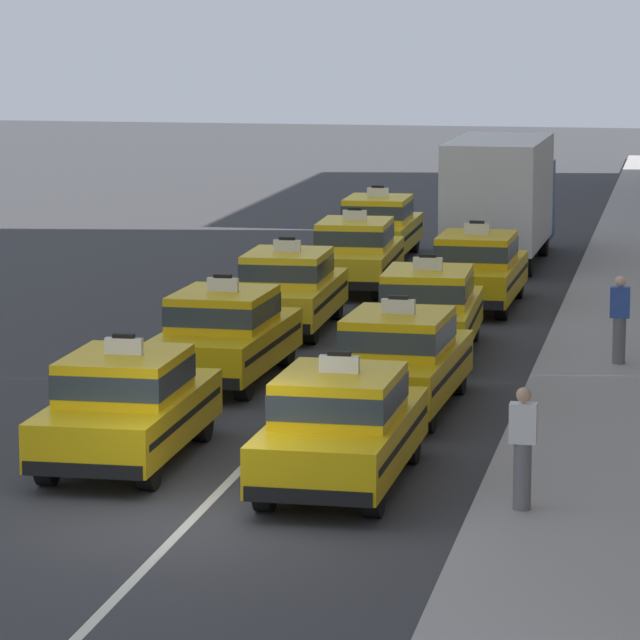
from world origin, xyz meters
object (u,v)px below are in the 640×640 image
object	(u,v)px
taxi_left_nearest	(127,405)
box_truck_right_fifth	(502,195)
taxi_left_fifth	(378,226)
taxi_right_second	(399,359)
pedestrian_mid_block	(620,319)
taxi_left_fourth	(355,253)
taxi_left_second	(225,334)
taxi_right_third	(428,309)
taxi_right_fourth	(477,269)
taxi_left_third	(288,288)
pedestrian_near_crosswalk	(523,448)
taxi_right_nearest	(341,426)

from	to	relation	value
taxi_left_nearest	box_truck_right_fifth	distance (m)	23.26
taxi_left_fifth	taxi_right_second	bearing A→B (deg)	-79.67
taxi_left_nearest	pedestrian_mid_block	bearing A→B (deg)	51.42
taxi_left_nearest	taxi_left_fourth	xyz separation A→B (m)	(0.33, 17.60, 0.00)
taxi_left_second	pedestrian_mid_block	distance (m)	7.28
taxi_right_third	taxi_right_fourth	bearing A→B (deg)	87.06
taxi_left_second	taxi_left_third	distance (m)	5.54
taxi_right_third	pedestrian_mid_block	xyz separation A→B (m)	(3.70, -1.07, 0.10)
box_truck_right_fifth	pedestrian_near_crosswalk	distance (m)	25.26
taxi_left_second	taxi_left_fifth	xyz separation A→B (m)	(0.04, 16.80, 0.00)
taxi_right_third	taxi_left_fourth	bearing A→B (deg)	109.52
pedestrian_mid_block	taxi_right_second	bearing A→B (deg)	-129.62
taxi_left_second	taxi_right_second	world-z (taller)	same
box_truck_right_fifth	taxi_right_second	bearing A→B (deg)	-89.52
taxi_left_fourth	taxi_right_third	size ratio (longest dim) A/B	1.00
taxi_left_second	taxi_right_third	distance (m)	4.67
taxi_left_fifth	pedestrian_near_crosswalk	bearing A→B (deg)	-76.52
taxi_right_nearest	taxi_right_third	size ratio (longest dim) A/B	0.99
taxi_left_second	taxi_left_fifth	world-z (taller)	same
taxi_left_third	taxi_right_fourth	distance (m)	5.08
taxi_right_second	taxi_right_fourth	distance (m)	11.06
taxi_left_second	pedestrian_near_crosswalk	world-z (taller)	taxi_left_second
taxi_left_nearest	taxi_right_second	xyz separation A→B (m)	(3.39, 4.41, 0.00)
pedestrian_near_crosswalk	taxi_right_nearest	bearing A→B (deg)	154.23
taxi_right_second	pedestrian_near_crosswalk	size ratio (longest dim) A/B	2.82
taxi_right_third	pedestrian_near_crosswalk	distance (m)	12.08
taxi_left_nearest	taxi_left_second	distance (m)	6.25
taxi_left_second	taxi_right_fourth	bearing A→B (deg)	69.23
taxi_left_nearest	taxi_left_second	bearing A→B (deg)	90.41
box_truck_right_fifth	taxi_right_fourth	bearing A→B (deg)	-88.37
taxi_right_nearest	taxi_right_fourth	world-z (taller)	same
box_truck_right_fifth	pedestrian_near_crosswalk	world-z (taller)	box_truck_right_fifth
pedestrian_mid_block	taxi_left_third	bearing A→B (deg)	155.17
taxi_right_nearest	pedestrian_near_crosswalk	xyz separation A→B (m)	(2.67, -1.29, 0.10)
taxi_left_second	taxi_right_second	bearing A→B (deg)	-28.19
taxi_left_nearest	taxi_right_nearest	distance (m)	3.45
taxi_left_second	taxi_right_fourth	xyz separation A→B (m)	(3.49, 9.22, 0.00)
taxi_left_third	pedestrian_mid_block	bearing A→B (deg)	-24.83
pedestrian_near_crosswalk	box_truck_right_fifth	bearing A→B (deg)	96.33
pedestrian_near_crosswalk	taxi_right_fourth	bearing A→B (deg)	98.33
box_truck_right_fifth	pedestrian_mid_block	size ratio (longest dim) A/B	4.29
pedestrian_near_crosswalk	pedestrian_mid_block	distance (m)	10.70
taxi_left_third	box_truck_right_fifth	size ratio (longest dim) A/B	0.66
taxi_left_fifth	taxi_right_fourth	world-z (taller)	same
taxi_left_second	taxi_right_third	bearing A→B (deg)	46.83
pedestrian_mid_block	taxi_right_third	bearing A→B (deg)	163.93
taxi_left_second	box_truck_right_fifth	distance (m)	17.11
box_truck_right_fifth	pedestrian_mid_block	distance (m)	14.89
taxi_right_third	pedestrian_mid_block	size ratio (longest dim) A/B	2.83
taxi_left_fourth	pedestrian_near_crosswalk	distance (m)	20.49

